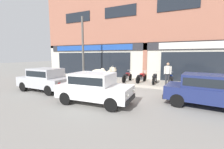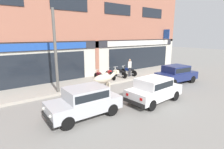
# 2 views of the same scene
# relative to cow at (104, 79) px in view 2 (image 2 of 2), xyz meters

# --- Properties ---
(ground_plane) EXTENTS (90.00, 90.00, 0.00)m
(ground_plane) POSITION_rel_cow_xyz_m (2.10, -0.91, -1.01)
(ground_plane) COLOR gray
(sidewalk) EXTENTS (19.00, 2.98, 0.18)m
(sidewalk) POSITION_rel_cow_xyz_m (2.10, 2.79, -0.92)
(sidewalk) COLOR #A8A093
(sidewalk) RESTS_ON ground
(shop_building) EXTENTS (23.00, 1.40, 10.48)m
(shop_building) POSITION_rel_cow_xyz_m (2.10, 4.54, 4.05)
(shop_building) COLOR #9E604C
(shop_building) RESTS_ON ground
(cow) EXTENTS (2.15, 0.56, 1.61)m
(cow) POSITION_rel_cow_xyz_m (0.00, 0.00, 0.00)
(cow) COLOR beige
(cow) RESTS_ON ground
(car_0) EXTENTS (3.64, 1.66, 1.46)m
(car_0) POSITION_rel_cow_xyz_m (-2.72, -2.35, -0.19)
(car_0) COLOR black
(car_0) RESTS_ON ground
(car_1) EXTENTS (3.73, 1.96, 1.46)m
(car_1) POSITION_rel_cow_xyz_m (6.25, -1.37, -0.19)
(car_1) COLOR black
(car_1) RESTS_ON ground
(car_2) EXTENTS (3.69, 1.81, 1.46)m
(car_2) POSITION_rel_cow_xyz_m (1.45, -3.09, -0.19)
(car_2) COLOR black
(car_2) RESTS_ON ground
(motorcycle_0) EXTENTS (0.52, 1.81, 0.88)m
(motorcycle_0) POSITION_rel_cow_xyz_m (1.14, 2.34, -0.44)
(motorcycle_0) COLOR black
(motorcycle_0) RESTS_ON sidewalk
(motorcycle_1) EXTENTS (0.61, 1.80, 0.88)m
(motorcycle_1) POSITION_rel_cow_xyz_m (2.29, 2.44, -0.44)
(motorcycle_1) COLOR black
(motorcycle_1) RESTS_ON sidewalk
(motorcycle_2) EXTENTS (0.52, 1.81, 0.88)m
(motorcycle_2) POSITION_rel_cow_xyz_m (3.32, 2.40, -0.44)
(motorcycle_2) COLOR black
(motorcycle_2) RESTS_ON sidewalk
(motorcycle_3) EXTENTS (0.65, 1.79, 0.88)m
(motorcycle_3) POSITION_rel_cow_xyz_m (4.42, 2.45, -0.44)
(motorcycle_3) COLOR black
(motorcycle_3) RESTS_ON sidewalk
(pedestrian) EXTENTS (0.49, 0.32, 1.60)m
(pedestrian) POSITION_rel_cow_xyz_m (4.25, 2.11, 0.16)
(pedestrian) COLOR #2D2D33
(pedestrian) RESTS_ON sidewalk
(utility_pole) EXTENTS (0.18, 0.18, 5.34)m
(utility_pole) POSITION_rel_cow_xyz_m (-2.64, 1.59, 1.84)
(utility_pole) COLOR #595651
(utility_pole) RESTS_ON sidewalk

